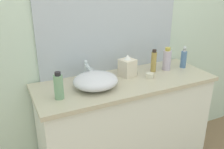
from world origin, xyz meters
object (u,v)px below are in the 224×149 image
tissue_box (127,67)px  soap_dispenser (184,59)px  candle_jar (150,75)px  perfume_bottle (59,86)px  sink_basin (96,81)px  spray_can (154,61)px  lotion_bottle (167,60)px

tissue_box → soap_dispenser: bearing=-4.4°
soap_dispenser → candle_jar: (-0.40, -0.07, -0.06)m
soap_dispenser → perfume_bottle: (-1.14, -0.11, 0.00)m
sink_basin → soap_dispenser: size_ratio=1.71×
soap_dispenser → spray_can: 0.30m
lotion_bottle → candle_jar: (-0.23, -0.09, -0.07)m
lotion_bottle → candle_jar: 0.26m
soap_dispenser → candle_jar: soap_dispenser is taller
spray_can → lotion_bottle: bearing=-5.4°
tissue_box → candle_jar: (0.14, -0.11, -0.06)m
spray_can → candle_jar: size_ratio=3.12×
lotion_bottle → tissue_box: bearing=176.7°
spray_can → candle_jar: 0.16m
spray_can → candle_jar: bearing=-135.0°
sink_basin → lotion_bottle: bearing=6.7°
lotion_bottle → tissue_box: lotion_bottle is taller
soap_dispenser → candle_jar: bearing=-169.6°
candle_jar → tissue_box: bearing=141.0°
lotion_bottle → perfume_bottle: bearing=-172.3°
perfume_bottle → candle_jar: 0.74m
spray_can → candle_jar: (-0.10, -0.10, -0.07)m
soap_dispenser → lotion_bottle: bearing=173.2°
sink_basin → perfume_bottle: size_ratio=1.76×
tissue_box → candle_jar: bearing=-39.0°
candle_jar → sink_basin: bearing=178.5°
tissue_box → candle_jar: tissue_box is taller
sink_basin → tissue_box: tissue_box is taller
sink_basin → spray_can: size_ratio=1.72×
lotion_bottle → candle_jar: size_ratio=3.20×
spray_can → tissue_box: spray_can is taller
soap_dispenser → spray_can: size_ratio=1.01×
lotion_bottle → tissue_box: (-0.37, 0.02, -0.01)m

